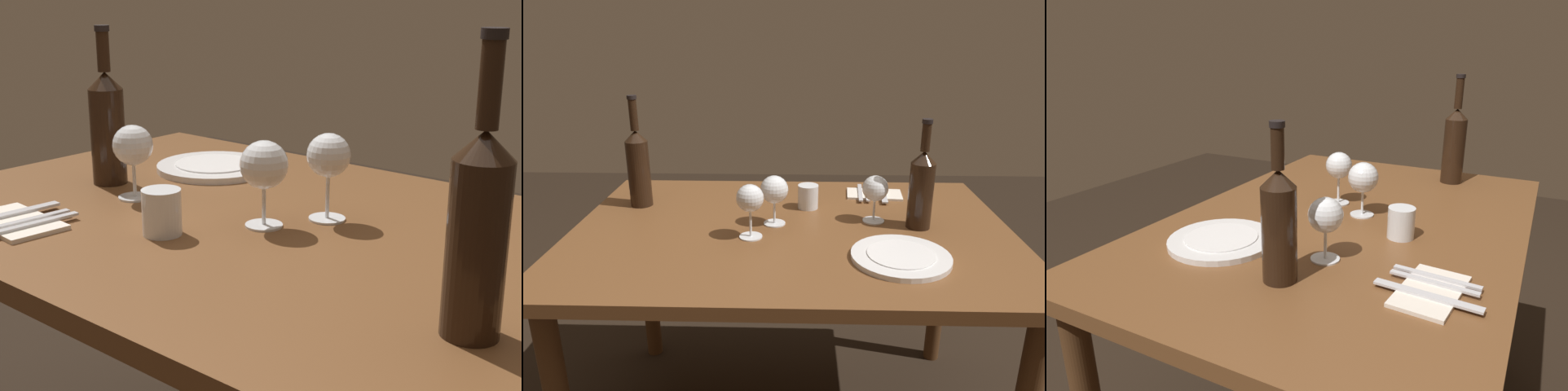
% 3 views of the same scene
% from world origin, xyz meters
% --- Properties ---
extents(dining_table, '(1.30, 0.90, 0.74)m').
position_xyz_m(dining_table, '(0.00, 0.00, 0.65)').
color(dining_table, brown).
rests_on(dining_table, ground).
extents(wine_glass_left, '(0.08, 0.08, 0.16)m').
position_xyz_m(wine_glass_left, '(-0.11, -0.08, 0.85)').
color(wine_glass_left, white).
rests_on(wine_glass_left, dining_table).
extents(wine_glass_right, '(0.08, 0.08, 0.15)m').
position_xyz_m(wine_glass_right, '(0.25, 0.05, 0.84)').
color(wine_glass_right, white).
rests_on(wine_glass_right, dining_table).
extents(wine_glass_centre, '(0.08, 0.08, 0.15)m').
position_xyz_m(wine_glass_centre, '(-0.05, 0.02, 0.85)').
color(wine_glass_centre, white).
rests_on(wine_glass_centre, dining_table).
extents(wine_bottle, '(0.07, 0.07, 0.36)m').
position_xyz_m(wine_bottle, '(-0.50, 0.18, 0.88)').
color(wine_bottle, black).
rests_on(wine_bottle, dining_table).
extents(wine_bottle_second, '(0.07, 0.07, 0.33)m').
position_xyz_m(wine_bottle_second, '(0.38, 0.01, 0.86)').
color(wine_bottle_second, black).
rests_on(wine_bottle_second, dining_table).
extents(water_tumbler, '(0.07, 0.07, 0.08)m').
position_xyz_m(water_tumbler, '(0.05, 0.16, 0.78)').
color(water_tumbler, white).
rests_on(water_tumbler, dining_table).
extents(dinner_plate, '(0.26, 0.26, 0.02)m').
position_xyz_m(dinner_plate, '(0.28, -0.21, 0.75)').
color(dinner_plate, white).
rests_on(dinner_plate, dining_table).
extents(folded_napkin, '(0.20, 0.13, 0.01)m').
position_xyz_m(folded_napkin, '(0.29, 0.30, 0.74)').
color(folded_napkin, silver).
rests_on(folded_napkin, dining_table).
extents(fork_inner, '(0.03, 0.18, 0.00)m').
position_xyz_m(fork_inner, '(0.26, 0.30, 0.75)').
color(fork_inner, silver).
rests_on(fork_inner, folded_napkin).
extents(fork_outer, '(0.03, 0.18, 0.00)m').
position_xyz_m(fork_outer, '(0.24, 0.30, 0.75)').
color(fork_outer, silver).
rests_on(fork_outer, folded_napkin).
extents(table_knife, '(0.04, 0.21, 0.00)m').
position_xyz_m(table_knife, '(0.32, 0.30, 0.75)').
color(table_knife, silver).
rests_on(table_knife, folded_napkin).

